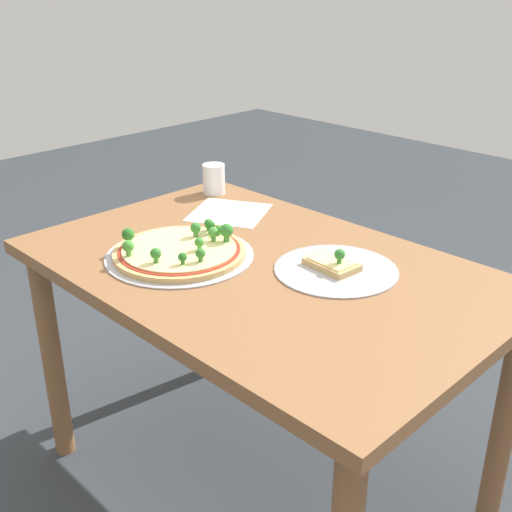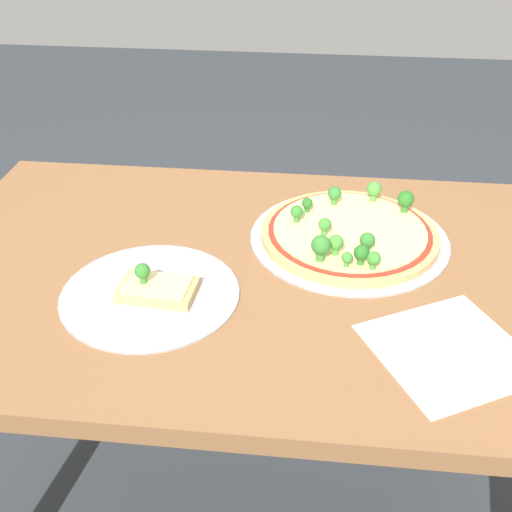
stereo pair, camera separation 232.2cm
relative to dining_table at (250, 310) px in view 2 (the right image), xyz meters
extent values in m
plane|color=#33383D|center=(0.00, 0.00, -0.63)|extent=(8.00, 8.00, 0.00)
cube|color=brown|center=(0.00, 0.00, 0.08)|extent=(1.22, 0.79, 0.04)
cylinder|color=brown|center=(-0.55, 0.33, -0.28)|extent=(0.06, 0.06, 0.69)
cylinder|color=brown|center=(0.55, 0.33, -0.28)|extent=(0.06, 0.06, 0.69)
cylinder|color=#A3A3A8|center=(0.18, 0.12, 0.10)|extent=(0.39, 0.39, 0.00)
cylinder|color=tan|center=(0.18, 0.12, 0.11)|extent=(0.34, 0.34, 0.01)
cylinder|color=#A82D1E|center=(0.18, 0.12, 0.12)|extent=(0.32, 0.32, 0.00)
cylinder|color=#F4DB8E|center=(0.18, 0.12, 0.12)|extent=(0.30, 0.30, 0.00)
sphere|color=#479338|center=(0.15, 0.02, 0.15)|extent=(0.03, 0.03, 0.03)
cylinder|color=#51973E|center=(0.15, 0.02, 0.13)|extent=(0.01, 0.01, 0.01)
sphere|color=#3D8933|center=(0.13, 0.09, 0.15)|extent=(0.02, 0.02, 0.02)
cylinder|color=#488E3A|center=(0.13, 0.09, 0.13)|extent=(0.01, 0.01, 0.01)
sphere|color=#479338|center=(0.23, 0.24, 0.15)|extent=(0.03, 0.03, 0.03)
cylinder|color=#51973E|center=(0.23, 0.24, 0.13)|extent=(0.01, 0.01, 0.01)
sphere|color=#337A2D|center=(0.13, 0.00, 0.16)|extent=(0.04, 0.04, 0.04)
cylinder|color=#3F8136|center=(0.13, 0.00, 0.13)|extent=(0.02, 0.02, 0.02)
sphere|color=#286B23|center=(0.10, 0.17, 0.14)|extent=(0.02, 0.02, 0.02)
cylinder|color=#37742D|center=(0.10, 0.17, 0.13)|extent=(0.01, 0.01, 0.01)
sphere|color=#286B23|center=(0.29, 0.20, 0.15)|extent=(0.03, 0.03, 0.03)
cylinder|color=#37742D|center=(0.29, 0.20, 0.13)|extent=(0.01, 0.01, 0.01)
sphere|color=#286B23|center=(0.20, -0.01, 0.15)|extent=(0.03, 0.03, 0.03)
cylinder|color=#37742D|center=(0.20, -0.01, 0.13)|extent=(0.01, 0.01, 0.01)
sphere|color=#337A2D|center=(0.15, 0.21, 0.15)|extent=(0.03, 0.03, 0.03)
cylinder|color=#3F8136|center=(0.15, 0.21, 0.13)|extent=(0.01, 0.01, 0.01)
sphere|color=#3D8933|center=(0.22, -0.02, 0.15)|extent=(0.02, 0.02, 0.02)
cylinder|color=#488E3A|center=(0.22, -0.02, 0.13)|extent=(0.01, 0.01, 0.01)
sphere|color=#337A2D|center=(0.21, 0.04, 0.15)|extent=(0.03, 0.03, 0.03)
cylinder|color=#3F8136|center=(0.21, 0.04, 0.13)|extent=(0.01, 0.01, 0.01)
sphere|color=#3D8933|center=(0.17, -0.01, 0.14)|extent=(0.02, 0.02, 0.02)
cylinder|color=#488E3A|center=(0.17, -0.01, 0.13)|extent=(0.01, 0.01, 0.01)
sphere|color=#337A2D|center=(0.08, 0.13, 0.15)|extent=(0.03, 0.03, 0.03)
cylinder|color=#3F8136|center=(0.08, 0.13, 0.13)|extent=(0.01, 0.01, 0.01)
cylinder|color=#A3A3A8|center=(-0.16, -0.10, 0.10)|extent=(0.31, 0.31, 0.00)
cube|color=tan|center=(-0.15, -0.10, 0.11)|extent=(0.14, 0.09, 0.02)
cube|color=#F4DB8E|center=(-0.15, -0.10, 0.12)|extent=(0.11, 0.08, 0.00)
sphere|color=#337A2D|center=(-0.17, -0.10, 0.15)|extent=(0.03, 0.03, 0.03)
cylinder|color=#3F8136|center=(-0.17, -0.10, 0.13)|extent=(0.01, 0.01, 0.01)
cube|color=white|center=(0.33, -0.20, 0.10)|extent=(0.30, 0.30, 0.00)
camera|label=1|loc=(-1.04, 1.05, 0.78)|focal=45.00mm
camera|label=2|loc=(0.12, -0.96, 0.76)|focal=45.00mm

